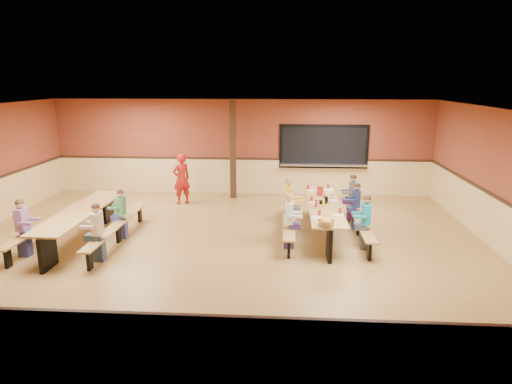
{
  "coord_description": "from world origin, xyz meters",
  "views": [
    {
      "loc": [
        1.44,
        -9.35,
        3.62
      ],
      "look_at": [
        0.77,
        0.53,
        1.15
      ],
      "focal_mm": 32.0,
      "sensor_mm": 36.0,
      "label": 1
    }
  ],
  "objects": [
    {
      "name": "cafeteria_table_main",
      "position": [
        2.34,
        1.11,
        0.53
      ],
      "size": [
        1.91,
        3.7,
        0.74
      ],
      "color": "#AA7F43",
      "rests_on": "ground"
    },
    {
      "name": "seated_child_grey_left",
      "position": [
        1.52,
        2.35,
        0.55
      ],
      "size": [
        0.32,
        0.26,
        1.1
      ],
      "primitive_type": null,
      "color": "#BBBBBB",
      "rests_on": "ground"
    },
    {
      "name": "punch_pitcher",
      "position": [
        2.3,
        1.98,
        0.85
      ],
      "size": [
        0.16,
        0.16,
        0.22
      ],
      "primitive_type": "cylinder",
      "color": "red",
      "rests_on": "cafeteria_table_main"
    },
    {
      "name": "structural_post",
      "position": [
        -0.2,
        4.4,
        1.5
      ],
      "size": [
        0.18,
        0.18,
        3.0
      ],
      "primitive_type": "cube",
      "color": "black",
      "rests_on": "ground"
    },
    {
      "name": "kitchen_pass_through",
      "position": [
        2.6,
        4.96,
        1.49
      ],
      "size": [
        2.78,
        0.28,
        1.38
      ],
      "color": "black",
      "rests_on": "ground"
    },
    {
      "name": "cafeteria_table_second",
      "position": [
        -3.17,
        0.22,
        0.53
      ],
      "size": [
        1.91,
        3.7,
        0.74
      ],
      "color": "#AA7F43",
      "rests_on": "ground"
    },
    {
      "name": "seated_child_white_left",
      "position": [
        1.52,
        0.14,
        0.61
      ],
      "size": [
        0.37,
        0.3,
        1.21
      ],
      "primitive_type": null,
      "color": "silver",
      "rests_on": "ground"
    },
    {
      "name": "seated_child_tan_sec",
      "position": [
        -2.34,
        -0.86,
        0.6
      ],
      "size": [
        0.36,
        0.3,
        1.2
      ],
      "primitive_type": null,
      "color": "beige",
      "rests_on": "ground"
    },
    {
      "name": "seated_child_teal_right",
      "position": [
        3.17,
        0.18,
        0.6
      ],
      "size": [
        0.36,
        0.3,
        1.19
      ],
      "primitive_type": null,
      "color": "teal",
      "rests_on": "ground"
    },
    {
      "name": "seated_child_green_sec",
      "position": [
        -2.34,
        0.5,
        0.57
      ],
      "size": [
        0.34,
        0.28,
        1.15
      ],
      "primitive_type": null,
      "color": "#3B774D",
      "rests_on": "ground"
    },
    {
      "name": "seated_adult_yellow",
      "position": [
        1.52,
        1.39,
        0.65
      ],
      "size": [
        0.42,
        0.34,
        1.31
      ],
      "primitive_type": null,
      "color": "yellow",
      "rests_on": "ground"
    },
    {
      "name": "seated_child_navy_right",
      "position": [
        3.17,
        1.56,
        0.57
      ],
      "size": [
        0.34,
        0.28,
        1.14
      ],
      "primitive_type": null,
      "color": "navy",
      "rests_on": "ground"
    },
    {
      "name": "napkin_dispenser",
      "position": [
        2.39,
        1.3,
        0.8
      ],
      "size": [
        0.1,
        0.14,
        0.13
      ],
      "primitive_type": "cube",
      "color": "black",
      "rests_on": "cafeteria_table_main"
    },
    {
      "name": "condiment_ketchup",
      "position": [
        2.14,
        0.85,
        0.82
      ],
      "size": [
        0.06,
        0.06,
        0.17
      ],
      "primitive_type": "cylinder",
      "color": "#B2140F",
      "rests_on": "cafeteria_table_main"
    },
    {
      "name": "condiment_mustard",
      "position": [
        2.32,
        0.97,
        0.82
      ],
      "size": [
        0.06,
        0.06,
        0.17
      ],
      "primitive_type": "cylinder",
      "color": "yellow",
      "rests_on": "cafeteria_table_main"
    },
    {
      "name": "chip_bowl",
      "position": [
        2.25,
        -0.54,
        0.81
      ],
      "size": [
        0.32,
        0.32,
        0.15
      ],
      "primitive_type": null,
      "color": "orange",
      "rests_on": "cafeteria_table_main"
    },
    {
      "name": "standing_woman",
      "position": [
        -1.64,
        3.59,
        0.75
      ],
      "size": [
        0.65,
        0.63,
        1.5
      ],
      "primitive_type": "imported",
      "rotation": [
        0.0,
        0.0,
        3.85
      ],
      "color": "#AB1A13",
      "rests_on": "ground"
    },
    {
      "name": "table_paddle",
      "position": [
        2.32,
        1.18,
        0.88
      ],
      "size": [
        0.16,
        0.16,
        0.56
      ],
      "color": "black",
      "rests_on": "cafeteria_table_main"
    },
    {
      "name": "room_envelope",
      "position": [
        0.0,
        0.0,
        0.69
      ],
      "size": [
        12.04,
        10.04,
        3.02
      ],
      "color": "brown",
      "rests_on": "ground"
    },
    {
      "name": "seated_child_purple_sec",
      "position": [
        -3.99,
        -0.72,
        0.61
      ],
      "size": [
        0.37,
        0.3,
        1.21
      ],
      "primitive_type": null,
      "color": "#8B5A92",
      "rests_on": "ground"
    },
    {
      "name": "ground",
      "position": [
        0.0,
        0.0,
        0.0
      ],
      "size": [
        12.0,
        12.0,
        0.0
      ],
      "primitive_type": "plane",
      "color": "olive",
      "rests_on": "ground"
    },
    {
      "name": "seated_child_char_right",
      "position": [
        3.17,
        2.3,
        0.6
      ],
      "size": [
        0.37,
        0.3,
        1.2
      ],
      "primitive_type": null,
      "color": "#4E555A",
      "rests_on": "ground"
    },
    {
      "name": "place_settings",
      "position": [
        2.34,
        1.11,
        0.8
      ],
      "size": [
        0.65,
        3.3,
        0.11
      ],
      "primitive_type": null,
      "color": "beige",
      "rests_on": "cafeteria_table_main"
    }
  ]
}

